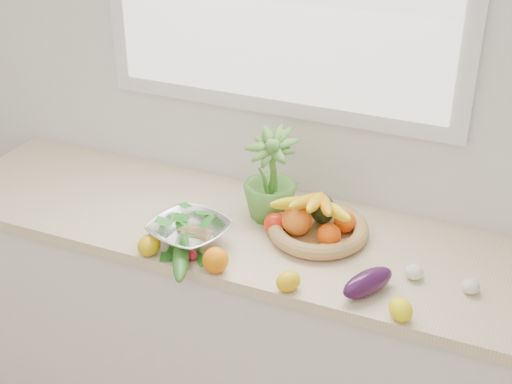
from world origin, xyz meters
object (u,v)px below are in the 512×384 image
at_px(apple, 275,224).
at_px(cucumber, 181,255).
at_px(fruit_basket, 317,223).
at_px(colander_with_spinach, 189,228).
at_px(eggplant, 368,283).
at_px(potted_herb, 270,176).

distance_m(apple, cucumber, 0.34).
height_order(apple, fruit_basket, fruit_basket).
bearing_deg(colander_with_spinach, cucumber, -77.31).
distance_m(apple, colander_with_spinach, 0.29).
bearing_deg(eggplant, cucumber, -172.21).
bearing_deg(cucumber, apple, 53.17).
xyz_separation_m(eggplant, fruit_basket, (-0.24, 0.23, 0.01)).
distance_m(eggplant, colander_with_spinach, 0.60).
distance_m(potted_herb, colander_with_spinach, 0.33).
bearing_deg(apple, fruit_basket, 17.25).
bearing_deg(apple, eggplant, -27.54).
bearing_deg(potted_herb, colander_with_spinach, -121.54).
height_order(potted_herb, fruit_basket, potted_herb).
distance_m(apple, potted_herb, 0.17).
xyz_separation_m(eggplant, colander_with_spinach, (-0.60, 0.02, 0.03)).
xyz_separation_m(cucumber, fruit_basket, (0.34, 0.31, 0.02)).
xyz_separation_m(potted_herb, colander_with_spinach, (-0.17, -0.27, -0.09)).
bearing_deg(fruit_basket, cucumber, -137.09).
height_order(cucumber, potted_herb, potted_herb).
height_order(apple, eggplant, apple).
distance_m(cucumber, potted_herb, 0.42).
xyz_separation_m(apple, colander_with_spinach, (-0.23, -0.17, 0.03)).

